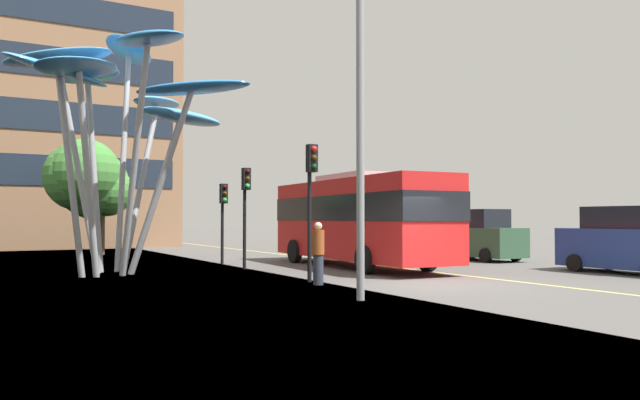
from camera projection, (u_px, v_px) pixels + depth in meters
name	position (u px, v px, depth m)	size (l,w,h in m)	color
ground	(417.00, 287.00, 17.01)	(120.00, 240.00, 0.10)	#54514F
red_bus	(357.00, 216.00, 23.53)	(3.20, 10.25, 3.52)	red
leaf_sculpture	(124.00, 89.00, 20.79)	(7.78, 9.04, 8.80)	#9EA0A5
traffic_light_kerb_near	(311.00, 183.00, 17.94)	(0.28, 0.42, 3.98)	black
traffic_light_kerb_far	(246.00, 196.00, 22.47)	(0.28, 0.42, 3.67)	black
traffic_light_island_mid	(223.00, 206.00, 25.12)	(0.28, 0.42, 3.25)	black
car_parked_near	(628.00, 242.00, 20.72)	(2.01, 4.44, 2.25)	navy
car_parked_mid	(478.00, 236.00, 27.45)	(1.94, 4.26, 2.24)	#2D5138
car_parked_far	(384.00, 233.00, 33.99)	(1.96, 4.45, 2.27)	maroon
street_lamp	(373.00, 77.00, 14.23)	(1.68, 0.44, 8.04)	gray
tree_pavement_near	(89.00, 180.00, 30.64)	(4.28, 4.00, 5.74)	brown
tree_pavement_far	(13.00, 179.00, 41.57)	(4.70, 4.47, 6.75)	brown
pedestrian	(318.00, 253.00, 17.18)	(0.34, 0.34, 1.74)	#2D3342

